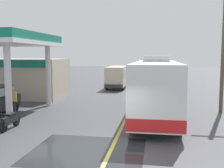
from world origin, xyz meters
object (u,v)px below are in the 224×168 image
(coach_bus_main, at_px, (156,88))
(pedestrian_near_pump, at_px, (13,99))
(minibus_opposing_lane, at_px, (118,75))
(motorcycle_parked_forecourt, at_px, (10,121))

(coach_bus_main, height_order, pedestrian_near_pump, coach_bus_main)
(minibus_opposing_lane, bearing_deg, motorcycle_parked_forecourt, -99.22)
(motorcycle_parked_forecourt, bearing_deg, minibus_opposing_lane, 80.78)
(motorcycle_parked_forecourt, bearing_deg, coach_bus_main, 31.17)
(coach_bus_main, bearing_deg, pedestrian_near_pump, -173.40)
(coach_bus_main, xyz_separation_m, minibus_opposing_lane, (-4.33, 13.54, -0.25))
(coach_bus_main, relative_size, pedestrian_near_pump, 6.65)
(coach_bus_main, xyz_separation_m, motorcycle_parked_forecourt, (-7.23, -4.38, -1.28))
(minibus_opposing_lane, relative_size, motorcycle_parked_forecourt, 3.41)
(motorcycle_parked_forecourt, relative_size, pedestrian_near_pump, 1.08)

